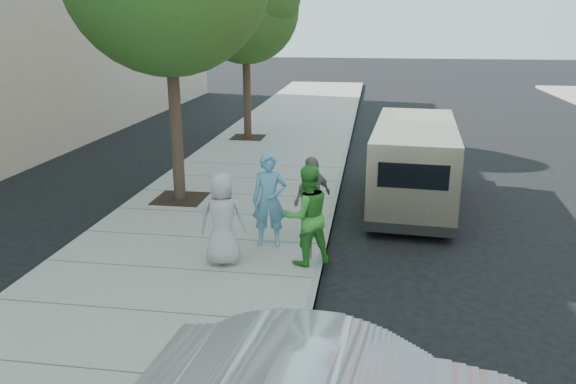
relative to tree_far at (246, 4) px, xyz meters
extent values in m
plane|color=black|center=(2.25, -10.00, -4.88)|extent=(120.00, 120.00, 0.00)
cube|color=gray|center=(1.25, -10.00, -4.81)|extent=(5.00, 60.00, 0.15)
cube|color=gray|center=(3.69, -10.00, -4.81)|extent=(0.12, 60.00, 0.16)
cube|color=black|center=(-0.05, -7.60, -4.73)|extent=(1.20, 1.20, 0.01)
cylinder|color=#38281E|center=(-0.05, -7.60, -2.75)|extent=(0.28, 0.28, 3.96)
cube|color=black|center=(-0.05, 0.00, -4.73)|extent=(1.20, 1.20, 0.01)
cylinder|color=#38281E|center=(-0.05, 0.00, -2.97)|extent=(0.28, 0.28, 3.52)
sphere|color=#22521B|center=(-0.05, 0.00, -0.17)|extent=(3.80, 3.80, 3.80)
sphere|color=#22521B|center=(-0.55, 0.50, 0.13)|extent=(2.66, 2.66, 2.66)
cylinder|color=gray|center=(3.50, -10.72, -4.18)|extent=(0.06, 0.06, 1.10)
cube|color=gray|center=(3.50, -10.72, -3.59)|extent=(0.22, 0.13, 0.08)
cube|color=#2D2D30|center=(3.43, -10.69, -3.45)|extent=(0.15, 0.14, 0.22)
cube|color=#2D2D30|center=(3.58, -10.75, -3.45)|extent=(0.15, 0.14, 0.22)
cube|color=beige|center=(5.53, -6.87, -3.78)|extent=(2.18, 5.05, 1.82)
cube|color=beige|center=(5.73, -4.19, -4.24)|extent=(1.71, 0.62, 0.78)
cube|color=black|center=(5.35, -9.35, -3.47)|extent=(1.37, 0.12, 0.50)
cylinder|color=black|center=(4.85, -5.19, -4.54)|extent=(0.29, 0.71, 0.69)
cylinder|color=black|center=(6.45, -5.31, -4.54)|extent=(0.29, 0.71, 0.69)
cylinder|color=black|center=(4.61, -8.54, -4.54)|extent=(0.29, 0.71, 0.69)
cylinder|color=black|center=(6.21, -8.65, -4.54)|extent=(0.29, 0.71, 0.69)
imported|color=#5794B9|center=(2.65, -10.17, -3.83)|extent=(0.71, 0.52, 1.81)
imported|color=green|center=(3.45, -10.90, -3.83)|extent=(1.09, 1.02, 1.80)
imported|color=#A6A6A8|center=(1.99, -11.13, -3.90)|extent=(0.88, 0.63, 1.67)
imported|color=gray|center=(3.42, -9.66, -3.90)|extent=(0.90, 1.03, 1.67)
camera|label=1|loc=(4.52, -20.12, -0.57)|focal=35.00mm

